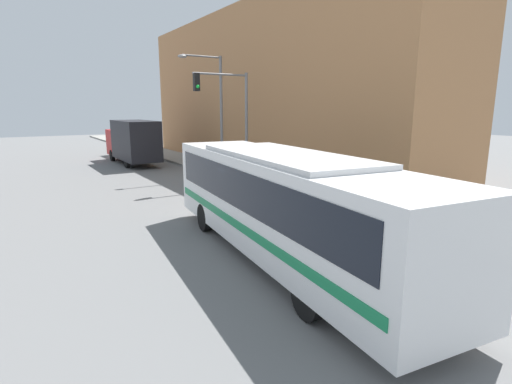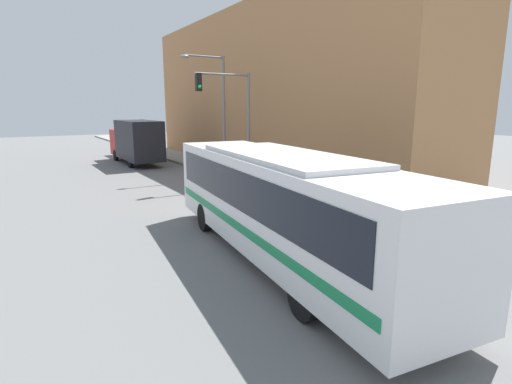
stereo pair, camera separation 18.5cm
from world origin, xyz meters
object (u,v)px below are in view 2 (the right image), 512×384
(fire_hydrant, at_px, (311,191))
(traffic_light_pole, at_px, (232,108))
(delivery_truck, at_px, (136,141))
(city_bus, at_px, (281,199))
(street_lamp, at_px, (218,104))
(parking_meter, at_px, (245,163))

(fire_hydrant, xyz_separation_m, traffic_light_pole, (-0.90, 5.88, 3.68))
(delivery_truck, distance_m, traffic_light_pole, 11.92)
(traffic_light_pole, bearing_deg, delivery_truck, 101.59)
(city_bus, distance_m, delivery_truck, 22.37)
(street_lamp, bearing_deg, delivery_truck, 110.76)
(parking_meter, xyz_separation_m, street_lamp, (-0.14, 3.04, 3.38))
(delivery_truck, height_order, street_lamp, street_lamp)
(traffic_light_pole, distance_m, street_lamp, 3.35)
(traffic_light_pole, bearing_deg, city_bus, -111.50)
(city_bus, height_order, traffic_light_pole, traffic_light_pole)
(delivery_truck, xyz_separation_m, street_lamp, (3.10, -8.17, 2.70))
(parking_meter, bearing_deg, delivery_truck, 106.11)
(parking_meter, distance_m, street_lamp, 4.55)
(city_bus, height_order, street_lamp, street_lamp)
(delivery_truck, bearing_deg, parking_meter, -73.89)
(delivery_truck, xyz_separation_m, fire_hydrant, (3.24, -17.30, -1.24))
(fire_hydrant, bearing_deg, parking_meter, 90.00)
(city_bus, distance_m, parking_meter, 12.23)
(parking_meter, bearing_deg, traffic_light_pole, -166.86)
(traffic_light_pole, relative_size, street_lamp, 0.83)
(city_bus, bearing_deg, street_lamp, 77.25)
(city_bus, bearing_deg, traffic_light_pole, 75.37)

